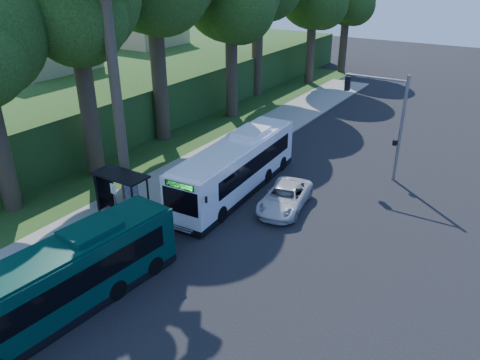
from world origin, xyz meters
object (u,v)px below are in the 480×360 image
Objects in this scene: teal_bus at (60,280)px; pickup at (285,198)px; bus_shelter at (120,184)px; white_bus at (237,166)px.

pickup is (3.57, 12.91, -0.92)m from teal_bus.
bus_shelter is 0.27× the size of white_bus.
bus_shelter is 0.65× the size of pickup.
teal_bus is at bearing -93.00° from white_bus.
bus_shelter is at bearing 123.85° from teal_bus.
pickup is (7.70, 5.48, -1.12)m from bus_shelter.
white_bus is at bearing 163.73° from pickup.
teal_bus reaches higher than bus_shelter.
teal_bus is 2.26× the size of pickup.
teal_bus is (0.07, -13.37, -0.12)m from white_bus.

